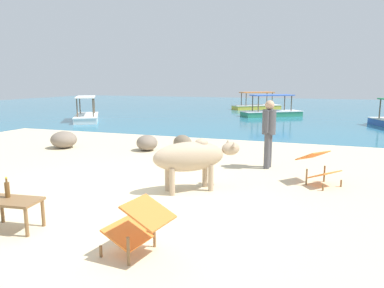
% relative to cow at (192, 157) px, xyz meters
% --- Properties ---
extents(sand_beach, '(18.00, 14.00, 0.04)m').
position_rel_cow_xyz_m(sand_beach, '(-1.03, -0.92, -0.68)').
color(sand_beach, beige).
rests_on(sand_beach, ground).
extents(water_surface, '(60.00, 36.00, 0.03)m').
position_rel_cow_xyz_m(water_surface, '(-1.03, 21.08, -0.70)').
color(water_surface, teal).
rests_on(water_surface, ground).
extents(cow, '(1.58, 1.41, 1.00)m').
position_rel_cow_xyz_m(cow, '(0.00, 0.00, 0.00)').
color(cow, tan).
rests_on(cow, sand_beach).
extents(low_bench_table, '(0.81, 0.53, 0.43)m').
position_rel_cow_xyz_m(low_bench_table, '(-1.76, -2.53, -0.30)').
color(low_bench_table, brown).
rests_on(low_bench_table, sand_beach).
extents(bottle, '(0.07, 0.07, 0.30)m').
position_rel_cow_xyz_m(bottle, '(-1.90, -2.46, -0.11)').
color(bottle, brown).
rests_on(bottle, low_bench_table).
extents(deck_chair_near, '(0.84, 0.65, 0.68)m').
position_rel_cow_xyz_m(deck_chair_near, '(0.25, -2.61, -0.27)').
color(deck_chair_near, brown).
rests_on(deck_chair_near, sand_beach).
extents(deck_chair_far, '(0.93, 0.90, 0.68)m').
position_rel_cow_xyz_m(deck_chair_far, '(2.26, 1.25, -0.27)').
color(deck_chair_far, brown).
rests_on(deck_chair_far, sand_beach).
extents(person_standing, '(0.32, 0.51, 1.62)m').
position_rel_cow_xyz_m(person_standing, '(1.12, 2.31, 0.29)').
color(person_standing, '#4C4C51').
rests_on(person_standing, sand_beach).
extents(shore_rock_large, '(0.88, 0.90, 0.47)m').
position_rel_cow_xyz_m(shore_rock_large, '(-2.59, 3.29, -0.42)').
color(shore_rock_large, gray).
rests_on(shore_rock_large, sand_beach).
extents(shore_rock_medium, '(0.76, 0.68, 0.49)m').
position_rel_cow_xyz_m(shore_rock_medium, '(-1.53, 3.52, -0.41)').
color(shore_rock_medium, '#756651').
rests_on(shore_rock_medium, sand_beach).
extents(shore_rock_small, '(0.99, 0.99, 0.52)m').
position_rel_cow_xyz_m(shore_rock_small, '(-5.24, 2.81, -0.40)').
color(shore_rock_small, gray).
rests_on(shore_rock_small, sand_beach).
extents(boat_white, '(2.98, 3.70, 1.29)m').
position_rel_cow_xyz_m(boat_white, '(-9.39, 9.74, -0.41)').
color(boat_white, white).
rests_on(boat_white, water_surface).
extents(boat_yellow, '(3.61, 3.17, 1.29)m').
position_rel_cow_xyz_m(boat_yellow, '(-2.14, 20.60, -0.41)').
color(boat_yellow, gold).
rests_on(boat_yellow, water_surface).
extents(boat_green, '(3.66, 3.07, 1.29)m').
position_rel_cow_xyz_m(boat_green, '(-0.41, 15.50, -0.41)').
color(boat_green, '#338E66').
rests_on(boat_green, water_surface).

